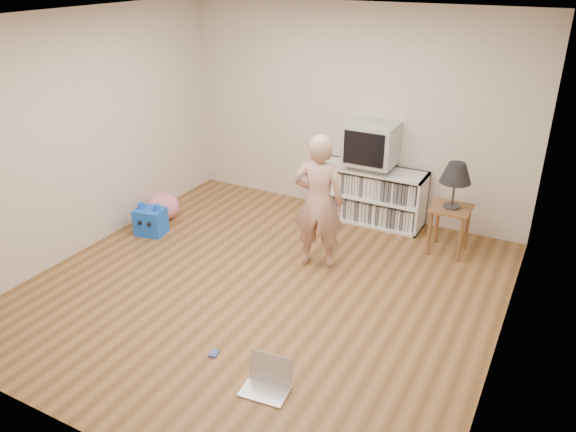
% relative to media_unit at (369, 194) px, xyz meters
% --- Properties ---
extents(ground, '(4.50, 4.50, 0.00)m').
position_rel_media_unit_xyz_m(ground, '(-0.35, -2.04, -0.35)').
color(ground, brown).
rests_on(ground, ground).
extents(walls, '(4.52, 4.52, 2.60)m').
position_rel_media_unit_xyz_m(walls, '(-0.35, -2.04, 0.95)').
color(walls, beige).
rests_on(walls, ground).
extents(ceiling, '(4.50, 4.50, 0.01)m').
position_rel_media_unit_xyz_m(ceiling, '(-0.35, -2.04, 2.25)').
color(ceiling, white).
rests_on(ceiling, walls).
extents(media_unit, '(1.40, 0.45, 0.70)m').
position_rel_media_unit_xyz_m(media_unit, '(0.00, 0.00, 0.00)').
color(media_unit, white).
rests_on(media_unit, ground).
extents(dvd_deck, '(0.45, 0.35, 0.07)m').
position_rel_media_unit_xyz_m(dvd_deck, '(0.00, -0.02, 0.39)').
color(dvd_deck, gray).
rests_on(dvd_deck, media_unit).
extents(crt_tv, '(0.60, 0.53, 0.50)m').
position_rel_media_unit_xyz_m(crt_tv, '(0.00, -0.02, 0.67)').
color(crt_tv, '#A8A8AD').
rests_on(crt_tv, dvd_deck).
extents(side_table, '(0.42, 0.42, 0.55)m').
position_rel_media_unit_xyz_m(side_table, '(1.10, -0.39, 0.07)').
color(side_table, brown).
rests_on(side_table, ground).
extents(table_lamp, '(0.34, 0.34, 0.52)m').
position_rel_media_unit_xyz_m(table_lamp, '(1.10, -0.39, 0.59)').
color(table_lamp, '#333333').
rests_on(table_lamp, side_table).
extents(person, '(0.61, 0.47, 1.47)m').
position_rel_media_unit_xyz_m(person, '(-0.08, -1.33, 0.38)').
color(person, tan).
rests_on(person, ground).
extents(laptop, '(0.39, 0.33, 0.25)m').
position_rel_media_unit_xyz_m(laptop, '(0.41, -3.27, -0.28)').
color(laptop, silver).
rests_on(laptop, ground).
extents(playing_cards, '(0.08, 0.10, 0.02)m').
position_rel_media_unit_xyz_m(playing_cards, '(-0.19, -3.14, -0.34)').
color(playing_cards, '#4557B8').
rests_on(playing_cards, ground).
extents(plush_blue, '(0.38, 0.34, 0.39)m').
position_rel_media_unit_xyz_m(plush_blue, '(-2.17, -1.61, -0.18)').
color(plush_blue, blue).
rests_on(plush_blue, ground).
extents(plush_pink, '(0.53, 0.53, 0.35)m').
position_rel_media_unit_xyz_m(plush_pink, '(-2.30, -1.22, -0.17)').
color(plush_pink, pink).
rests_on(plush_pink, ground).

